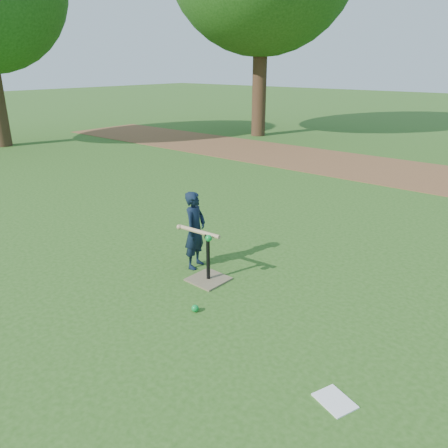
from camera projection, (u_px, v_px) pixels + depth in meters
The scene contains 7 objects.
ground at pixel (178, 285), 5.26m from camera, with size 80.00×80.00×0.00m, color #285116.
dirt_strip at pixel (398, 172), 10.65m from camera, with size 24.00×3.00×0.01m, color brown.
child at pixel (195, 230), 5.56m from camera, with size 0.37×0.24×1.01m, color black.
wiffle_ball_ground at pixel (195, 308), 4.67m from camera, with size 0.08×0.08×0.08m, color #0C8E33.
clipboard at pixel (335, 401), 3.44m from camera, with size 0.30×0.23×0.01m, color white.
batting_tee at pixel (208, 272), 5.33m from camera, with size 0.44×0.44×0.61m.
swing_action at pixel (199, 233), 5.19m from camera, with size 0.63×0.16×0.08m.
Camera 1 is at (3.42, -3.24, 2.51)m, focal length 35.00 mm.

